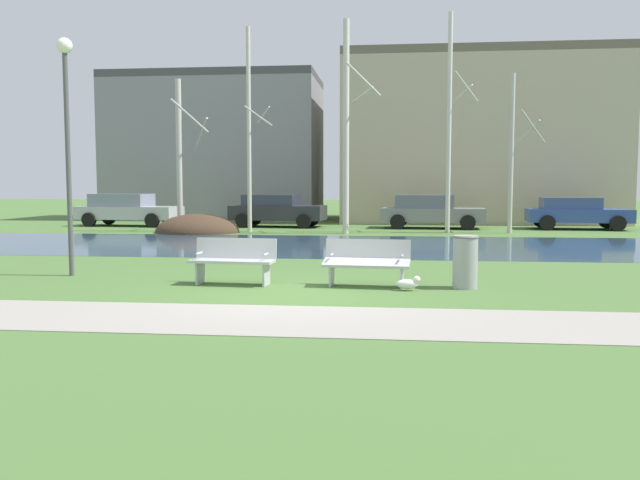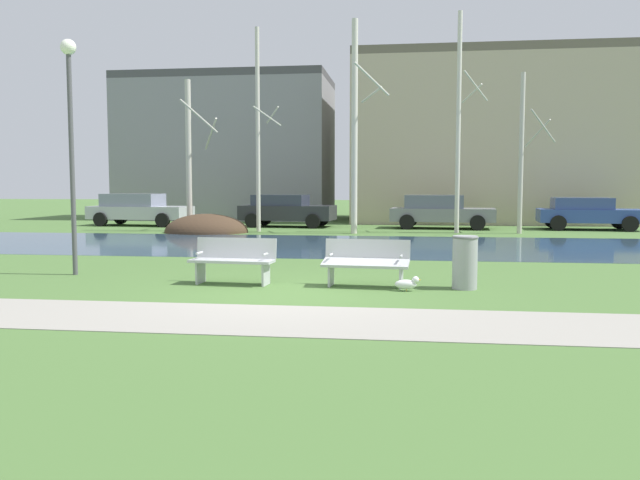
# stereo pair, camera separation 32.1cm
# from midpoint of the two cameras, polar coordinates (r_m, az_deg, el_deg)

# --- Properties ---
(ground_plane) EXTENTS (120.00, 120.00, 0.00)m
(ground_plane) POSITION_cam_midpoint_polar(r_m,az_deg,el_deg) (21.24, 2.55, -0.24)
(ground_plane) COLOR #476B33
(paved_path_strip) EXTENTS (60.00, 2.07, 0.01)m
(paved_path_strip) POSITION_cam_midpoint_polar(r_m,az_deg,el_deg) (9.22, -4.15, -6.94)
(paved_path_strip) COLOR gray
(paved_path_strip) RESTS_ON ground
(river_band) EXTENTS (80.00, 7.63, 0.01)m
(river_band) POSITION_cam_midpoint_polar(r_m,az_deg,el_deg) (20.32, 2.32, -0.46)
(river_band) COLOR #2D475B
(river_band) RESTS_ON ground
(soil_mound) EXTENTS (3.35, 2.76, 1.49)m
(soil_mound) POSITION_cam_midpoint_polar(r_m,az_deg,el_deg) (26.22, -9.59, 0.66)
(soil_mound) COLOR #423021
(soil_mound) RESTS_ON ground
(bench_left) EXTENTS (1.64, 0.68, 0.87)m
(bench_left) POSITION_cam_midpoint_polar(r_m,az_deg,el_deg) (12.48, -6.89, -1.69)
(bench_left) COLOR #B2B5B7
(bench_left) RESTS_ON ground
(bench_right) EXTENTS (1.64, 0.69, 0.87)m
(bench_right) POSITION_cam_midpoint_polar(r_m,az_deg,el_deg) (12.10, 4.82, -1.88)
(bench_right) COLOR #B2B5B7
(bench_right) RESTS_ON ground
(trash_bin) EXTENTS (0.48, 0.48, 0.97)m
(trash_bin) POSITION_cam_midpoint_polar(r_m,az_deg,el_deg) (12.12, 13.34, -1.84)
(trash_bin) COLOR #999B9E
(trash_bin) RESTS_ON ground
(seagull) EXTENTS (0.47, 0.17, 0.27)m
(seagull) POSITION_cam_midpoint_polar(r_m,az_deg,el_deg) (11.71, 8.43, -3.82)
(seagull) COLOR white
(seagull) RESTS_ON ground
(streetlamp) EXTENTS (0.32, 0.32, 4.86)m
(streetlamp) POSITION_cam_midpoint_polar(r_m,az_deg,el_deg) (14.53, -20.45, 10.10)
(streetlamp) COLOR #4C4C51
(streetlamp) RESTS_ON ground
(birch_far_left) EXTENTS (1.41, 2.49, 6.11)m
(birch_far_left) POSITION_cam_midpoint_polar(r_m,az_deg,el_deg) (27.02, -11.01, 7.43)
(birch_far_left) COLOR #BCB7A8
(birch_far_left) RESTS_ON ground
(birch_left) EXTENTS (1.06, 1.85, 8.12)m
(birch_left) POSITION_cam_midpoint_polar(r_m,az_deg,el_deg) (26.48, -5.09, 9.59)
(birch_left) COLOR beige
(birch_left) RESTS_ON ground
(birch_center_left) EXTENTS (1.46, 2.39, 8.17)m
(birch_center_left) POSITION_cam_midpoint_polar(r_m,az_deg,el_deg) (25.34, 3.49, 9.99)
(birch_center_left) COLOR beige
(birch_center_left) RESTS_ON ground
(birch_center) EXTENTS (1.18, 1.96, 8.56)m
(birch_center) POSITION_cam_midpoint_polar(r_m,az_deg,el_deg) (26.31, 12.44, 10.08)
(birch_center) COLOR beige
(birch_center) RESTS_ON ground
(birch_center_right) EXTENTS (1.33, 2.26, 6.17)m
(birch_center_right) POSITION_cam_midpoint_polar(r_m,az_deg,el_deg) (26.42, 17.67, 7.35)
(birch_center_right) COLOR #BCB7A8
(birch_center_right) RESTS_ON ground
(parked_van_nearest_silver) EXTENTS (4.76, 2.30, 1.48)m
(parked_van_nearest_silver) POSITION_cam_midpoint_polar(r_m,az_deg,el_deg) (31.26, -15.38, 2.65)
(parked_van_nearest_silver) COLOR #B2B5BC
(parked_van_nearest_silver) RESTS_ON ground
(parked_sedan_second_dark) EXTENTS (4.30, 2.34, 1.45)m
(parked_sedan_second_dark) POSITION_cam_midpoint_polar(r_m,az_deg,el_deg) (29.34, -2.69, 2.67)
(parked_sedan_second_dark) COLOR #282B30
(parked_sedan_second_dark) RESTS_ON ground
(parked_hatch_third_grey) EXTENTS (4.55, 2.35, 1.45)m
(parked_hatch_third_grey) POSITION_cam_midpoint_polar(r_m,az_deg,el_deg) (28.64, 10.81, 2.53)
(parked_hatch_third_grey) COLOR slate
(parked_hatch_third_grey) RESTS_ON ground
(parked_wagon_fourth_blue) EXTENTS (4.29, 2.36, 1.35)m
(parked_wagon_fourth_blue) POSITION_cam_midpoint_polar(r_m,az_deg,el_deg) (29.63, 22.69, 2.24)
(parked_wagon_fourth_blue) COLOR #2D4793
(parked_wagon_fourth_blue) RESTS_ON ground
(building_grey_warehouse) EXTENTS (11.34, 6.04, 7.84)m
(building_grey_warehouse) POSITION_cam_midpoint_polar(r_m,az_deg,el_deg) (37.08, -7.79, 7.96)
(building_grey_warehouse) COLOR gray
(building_grey_warehouse) RESTS_ON ground
(building_beige_block) EXTENTS (13.51, 9.31, 8.38)m
(building_beige_block) POSITION_cam_midpoint_polar(r_m,az_deg,el_deg) (35.84, 14.49, 8.39)
(building_beige_block) COLOR #BCAD8E
(building_beige_block) RESTS_ON ground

